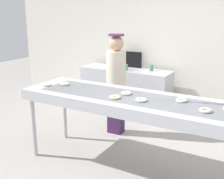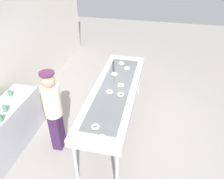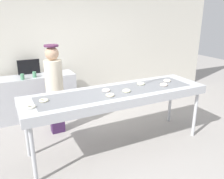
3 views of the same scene
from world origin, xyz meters
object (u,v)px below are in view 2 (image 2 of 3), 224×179
Objects in this scene: sugar_donut_7 at (95,127)px; worker_baker at (53,109)px; sugar_donut_3 at (121,63)px; sugar_donut_4 at (109,92)px; sugar_donut_2 at (127,68)px; paper_cup_0 at (5,108)px; sugar_donut_6 at (121,85)px; prep_counter at (5,131)px; paper_cup_1 at (0,118)px; sugar_donut_0 at (114,74)px; fryer_conveyor at (115,91)px; sugar_donut_1 at (121,94)px; sugar_donut_5 at (102,138)px; paper_cup_2 at (10,93)px.

sugar_donut_7 is 0.08× the size of worker_baker.
sugar_donut_3 is 1.21m from sugar_donut_4.
worker_baker is (-1.62, 1.02, -0.08)m from sugar_donut_2.
paper_cup_0 is (-0.22, 0.77, 0.04)m from worker_baker.
sugar_donut_2 is 0.73m from sugar_donut_6.
prep_counter is 0.57m from paper_cup_1.
sugar_donut_3 is at bearing -5.23° from sugar_donut_0.
sugar_donut_7 is 1.84m from prep_counter.
paper_cup_1 reaches higher than sugar_donut_7.
sugar_donut_6 is at bearing -41.47° from fryer_conveyor.
sugar_donut_4 is 0.07× the size of prep_counter.
worker_baker reaches higher than fryer_conveyor.
sugar_donut_6 is at bearing -51.76° from paper_cup_1.
paper_cup_1 reaches higher than sugar_donut_0.
paper_cup_1 is at bearing 145.91° from sugar_donut_3.
sugar_donut_3 is at bearing 10.21° from sugar_donut_6.
sugar_donut_0 is 0.39m from sugar_donut_2.
worker_baker is at bearing 148.28° from sugar_donut_0.
worker_baker reaches higher than sugar_donut_3.
sugar_donut_1 is 1.00× the size of sugar_donut_2.
sugar_donut_7 is at bearing 175.50° from sugar_donut_2.
worker_baker is at bearing 131.20° from sugar_donut_6.
sugar_donut_0 is at bearing 174.77° from sugar_donut_3.
sugar_donut_1 and sugar_donut_5 have the same top height.
prep_counter is 15.55× the size of paper_cup_1.
paper_cup_1 is (-0.24, -0.08, 0.00)m from paper_cup_0.
sugar_donut_3 is at bearing 0.38° from sugar_donut_7.
sugar_donut_7 is (0.20, 0.16, 0.00)m from sugar_donut_5.
paper_cup_2 is at bearing 102.72° from sugar_donut_4.
worker_baker reaches higher than sugar_donut_4.
sugar_donut_3 is 0.07× the size of prep_counter.
paper_cup_0 is at bearing -63.39° from prep_counter.
sugar_donut_7 is at bearing -92.19° from prep_counter.
paper_cup_2 is (0.67, 0.27, 0.00)m from paper_cup_1.
fryer_conveyor is at bearing -2.92° from sugar_donut_7.
fryer_conveyor is at bearing -73.02° from paper_cup_2.
paper_cup_2 is at bearing 109.06° from sugar_donut_6.
sugar_donut_4 is 0.08× the size of worker_baker.
sugar_donut_6 is (-0.73, 0.00, 0.00)m from sugar_donut_2.
sugar_donut_3 is (0.21, 0.17, 0.00)m from sugar_donut_2.
fryer_conveyor is 0.54m from sugar_donut_0.
worker_baker is (-0.58, 1.08, -0.08)m from sugar_donut_1.
sugar_donut_3 is at bearing -48.28° from paper_cup_2.
sugar_donut_0 is 2.09m from paper_cup_2.
sugar_donut_6 is at bearing -169.79° from sugar_donut_3.
sugar_donut_5 is at bearing -97.83° from prep_counter.
worker_baker is 0.99m from paper_cup_2.
sugar_donut_3 is 2.44m from paper_cup_2.
paper_cup_2 is (-0.41, 1.83, -0.03)m from sugar_donut_4.
fryer_conveyor is 23.30× the size of sugar_donut_0.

